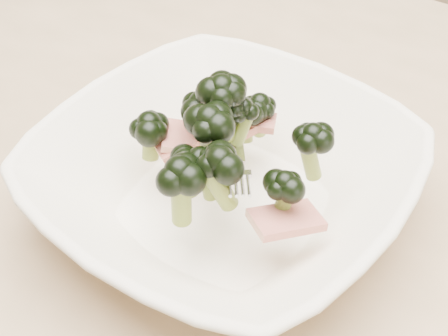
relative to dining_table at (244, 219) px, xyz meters
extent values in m
cube|color=tan|center=(0.00, 0.00, 0.08)|extent=(1.20, 0.80, 0.04)
cylinder|color=tan|center=(-0.55, 0.35, -0.30)|extent=(0.06, 0.06, 0.71)
imported|color=white|center=(0.03, -0.08, 0.14)|extent=(0.32, 0.32, 0.08)
cylinder|color=olive|center=(0.03, -0.14, 0.16)|extent=(0.02, 0.02, 0.05)
ellipsoid|color=black|center=(0.03, -0.14, 0.19)|extent=(0.04, 0.04, 0.03)
cylinder|color=olive|center=(0.01, -0.02, 0.15)|extent=(0.02, 0.02, 0.03)
ellipsoid|color=black|center=(0.01, -0.02, 0.17)|extent=(0.03, 0.03, 0.03)
cylinder|color=olive|center=(0.02, -0.05, 0.17)|extent=(0.02, 0.02, 0.04)
ellipsoid|color=black|center=(0.02, -0.05, 0.19)|extent=(0.03, 0.03, 0.02)
cylinder|color=olive|center=(0.02, -0.05, 0.18)|extent=(0.01, 0.01, 0.03)
ellipsoid|color=black|center=(0.02, -0.05, 0.20)|extent=(0.03, 0.03, 0.02)
cylinder|color=olive|center=(0.08, -0.03, 0.16)|extent=(0.02, 0.02, 0.04)
ellipsoid|color=black|center=(0.08, -0.03, 0.18)|extent=(0.03, 0.03, 0.03)
cylinder|color=olive|center=(0.04, -0.11, 0.17)|extent=(0.01, 0.02, 0.04)
ellipsoid|color=black|center=(0.04, -0.11, 0.19)|extent=(0.03, 0.03, 0.02)
cylinder|color=olive|center=(-0.01, -0.05, 0.16)|extent=(0.02, 0.02, 0.04)
ellipsoid|color=black|center=(-0.01, -0.05, 0.18)|extent=(0.04, 0.04, 0.03)
cylinder|color=olive|center=(0.02, -0.09, 0.18)|extent=(0.02, 0.02, 0.04)
ellipsoid|color=black|center=(0.02, -0.09, 0.21)|extent=(0.04, 0.04, 0.03)
cylinder|color=olive|center=(0.05, -0.12, 0.17)|extent=(0.03, 0.03, 0.05)
ellipsoid|color=black|center=(0.05, -0.12, 0.20)|extent=(0.04, 0.04, 0.03)
cylinder|color=olive|center=(0.02, -0.01, 0.15)|extent=(0.02, 0.02, 0.04)
ellipsoid|color=black|center=(0.02, -0.01, 0.17)|extent=(0.03, 0.03, 0.03)
cylinder|color=olive|center=(-0.05, -0.08, 0.15)|extent=(0.02, 0.02, 0.03)
ellipsoid|color=black|center=(-0.05, -0.08, 0.17)|extent=(0.04, 0.04, 0.03)
cylinder|color=olive|center=(0.09, -0.09, 0.15)|extent=(0.02, 0.02, 0.04)
ellipsoid|color=black|center=(0.09, -0.09, 0.18)|extent=(0.03, 0.03, 0.03)
cylinder|color=olive|center=(0.02, -0.12, 0.16)|extent=(0.02, 0.02, 0.03)
ellipsoid|color=black|center=(0.02, -0.12, 0.18)|extent=(0.03, 0.03, 0.03)
cylinder|color=olive|center=(0.01, -0.06, 0.18)|extent=(0.02, 0.02, 0.05)
ellipsoid|color=black|center=(0.01, -0.06, 0.21)|extent=(0.04, 0.04, 0.03)
cube|color=maroon|center=(-0.03, -0.07, 0.15)|extent=(0.04, 0.05, 0.01)
cube|color=maroon|center=(-0.03, -0.07, 0.15)|extent=(0.05, 0.05, 0.01)
cube|color=maroon|center=(0.01, -0.02, 0.15)|extent=(0.06, 0.04, 0.01)
cube|color=maroon|center=(-0.02, -0.07, 0.15)|extent=(0.04, 0.04, 0.02)
cube|color=maroon|center=(0.01, -0.02, 0.15)|extent=(0.04, 0.04, 0.02)
cube|color=maroon|center=(0.10, -0.10, 0.15)|extent=(0.06, 0.06, 0.02)
camera|label=1|loc=(0.24, -0.39, 0.50)|focal=50.00mm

